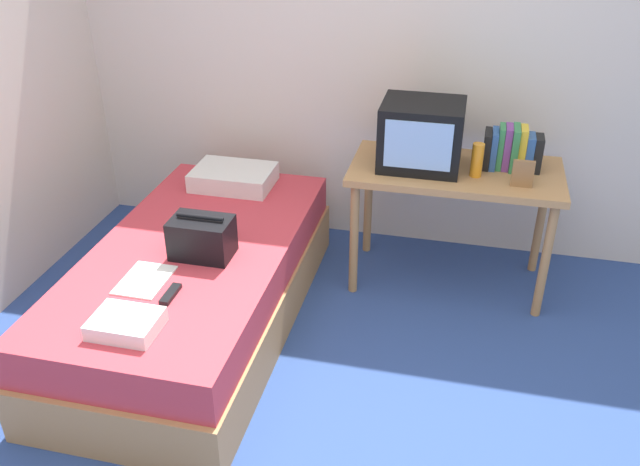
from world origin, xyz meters
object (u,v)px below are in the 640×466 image
at_px(remote_dark, 171,294).
at_px(picture_frame, 523,174).
at_px(water_bottle, 477,160).
at_px(book_row, 511,149).
at_px(pillow, 234,177).
at_px(folded_towel, 126,324).
at_px(desk, 455,184).
at_px(magazine, 145,280).
at_px(tv, 422,135).
at_px(bed, 197,286).
at_px(handbag, 202,237).

bearing_deg(remote_dark, picture_frame, 34.01).
xyz_separation_m(water_bottle, book_row, (0.18, 0.15, 0.02)).
bearing_deg(pillow, folded_towel, -88.27).
bearing_deg(picture_frame, pillow, 174.86).
height_order(desk, magazine, desk).
height_order(picture_frame, remote_dark, picture_frame).
distance_m(tv, folded_towel, 1.85).
xyz_separation_m(tv, book_row, (0.49, 0.07, -0.07)).
relative_size(desk, tv, 2.64).
distance_m(water_bottle, remote_dark, 1.74).
bearing_deg(desk, picture_frame, -25.14).
bearing_deg(remote_dark, book_row, 40.67).
distance_m(bed, magazine, 0.45).
height_order(tv, handbag, tv).
xyz_separation_m(book_row, pillow, (-1.59, -0.08, -0.30)).
distance_m(tv, water_bottle, 0.33).
distance_m(desk, folded_towel, 1.94).
bearing_deg(bed, magazine, -104.26).
relative_size(desk, magazine, 4.00).
height_order(tv, book_row, tv).
distance_m(tv, book_row, 0.50).
distance_m(book_row, folded_towel, 2.21).
height_order(desk, water_bottle, water_bottle).
bearing_deg(water_bottle, picture_frame, -18.69).
relative_size(bed, water_bottle, 10.82).
height_order(remote_dark, folded_towel, folded_towel).
height_order(book_row, folded_towel, book_row).
relative_size(pillow, handbag, 1.58).
relative_size(magazine, folded_towel, 1.04).
xyz_separation_m(bed, magazine, (-0.09, -0.35, 0.25)).
relative_size(bed, book_row, 6.46).
height_order(bed, book_row, book_row).
relative_size(pillow, magazine, 1.64).
distance_m(pillow, folded_towel, 1.46).
height_order(tv, remote_dark, tv).
height_order(magazine, remote_dark, remote_dark).
distance_m(desk, tv, 0.34).
height_order(tv, magazine, tv).
bearing_deg(book_row, bed, -152.20).
distance_m(bed, pillow, 0.80).
height_order(water_bottle, folded_towel, water_bottle).
bearing_deg(magazine, pillow, 87.17).
relative_size(tv, pillow, 0.93).
height_order(water_bottle, picture_frame, water_bottle).
xyz_separation_m(picture_frame, remote_dark, (-1.53, -1.03, -0.30)).
relative_size(pillow, folded_towel, 1.70).
distance_m(picture_frame, handbag, 1.67).
relative_size(tv, water_bottle, 2.38).
xyz_separation_m(desk, magazine, (-1.36, -1.10, -0.14)).
bearing_deg(folded_towel, bed, 90.63).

